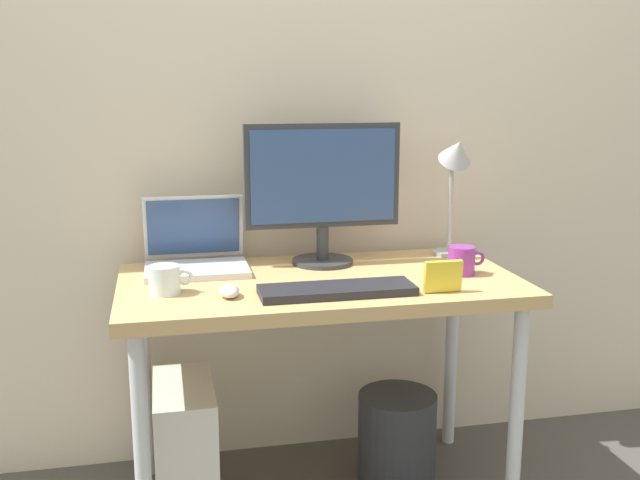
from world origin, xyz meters
TOP-DOWN VIEW (x-y plane):
  - back_wall at (0.00, 0.38)m, footprint 4.40×0.04m
  - desk at (0.00, 0.00)m, footprint 1.21×0.63m
  - monitor at (0.05, 0.18)m, footprint 0.51×0.20m
  - laptop at (-0.36, 0.20)m, footprint 0.32×0.27m
  - desk_lamp at (0.50, 0.18)m, footprint 0.11×0.16m
  - keyboard at (0.01, -0.18)m, footprint 0.44×0.14m
  - mouse at (-0.29, -0.14)m, footprint 0.06×0.09m
  - coffee_mug at (0.44, -0.04)m, footprint 0.12×0.08m
  - glass_cup at (-0.46, -0.07)m, footprint 0.12×0.09m
  - photo_frame at (0.31, -0.22)m, footprint 0.11×0.02m
  - computer_tower at (-0.42, -0.01)m, footprint 0.18×0.36m
  - wastebasket at (0.27, 0.05)m, footprint 0.26×0.26m

SIDE VIEW (x-z plane):
  - wastebasket at x=0.27m, z-range 0.00..0.30m
  - computer_tower at x=-0.42m, z-range 0.00..0.42m
  - desk at x=0.00m, z-range 0.29..1.01m
  - keyboard at x=0.01m, z-range 0.73..0.75m
  - mouse at x=-0.29m, z-range 0.73..0.76m
  - glass_cup at x=-0.46m, z-range 0.73..0.81m
  - coffee_mug at x=0.44m, z-range 0.73..0.81m
  - photo_frame at x=0.31m, z-range 0.73..0.82m
  - laptop at x=-0.36m, z-range 0.67..0.90m
  - monitor at x=0.05m, z-range 0.76..1.21m
  - desk_lamp at x=0.50m, z-range 0.81..1.24m
  - back_wall at x=0.00m, z-range 0.00..2.60m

